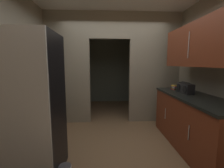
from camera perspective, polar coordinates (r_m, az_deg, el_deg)
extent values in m
plane|color=brown|center=(2.94, 2.47, -23.02)|extent=(20.00, 20.00, 0.00)
cube|color=gray|center=(3.99, -15.79, 5.41)|extent=(1.06, 0.12, 2.73)
cube|color=gray|center=(4.09, 15.26, 5.48)|extent=(1.26, 0.12, 2.73)
cube|color=gray|center=(4.00, -0.85, 20.78)|extent=(1.00, 0.12, 0.64)
cube|color=gray|center=(6.11, -0.62, 6.33)|extent=(3.32, 0.10, 2.73)
cube|color=gray|center=(5.18, -18.27, 5.74)|extent=(0.10, 2.21, 2.73)
cube|color=gray|center=(5.33, 17.53, 5.81)|extent=(0.10, 2.21, 2.73)
cube|color=black|center=(2.31, -28.96, -7.31)|extent=(0.84, 0.68, 1.87)
cube|color=#B7BABC|center=(2.01, -33.42, -9.74)|extent=(0.84, 0.03, 1.87)
cube|color=maroon|center=(3.13, 27.89, -12.82)|extent=(0.65, 1.97, 0.90)
cube|color=black|center=(3.01, 28.44, -4.38)|extent=(0.69, 1.97, 0.04)
cylinder|color=#B7BABC|center=(2.61, 26.38, -15.78)|extent=(0.01, 0.01, 0.22)
cylinder|color=#B7BABC|center=(3.34, 19.03, -10.28)|extent=(0.01, 0.01, 0.22)
cube|color=maroon|center=(2.97, 29.52, 12.41)|extent=(0.34, 1.77, 0.71)
cylinder|color=#B7BABC|center=(2.88, 26.38, 12.78)|extent=(0.01, 0.01, 0.43)
cube|color=black|center=(3.23, 25.37, -1.40)|extent=(0.14, 0.41, 0.19)
cylinder|color=#262626|center=(3.22, 25.48, 0.59)|extent=(0.02, 0.28, 0.02)
cylinder|color=black|center=(3.09, 25.17, -1.77)|extent=(0.01, 0.13, 0.13)
cylinder|color=black|center=(3.30, 23.20, -1.10)|extent=(0.01, 0.13, 0.13)
cube|color=red|center=(3.61, 22.24, -1.72)|extent=(0.14, 0.15, 0.02)
cube|color=#388C47|center=(3.60, 22.25, -1.46)|extent=(0.11, 0.15, 0.02)
cube|color=beige|center=(3.59, 22.23, -1.17)|extent=(0.10, 0.14, 0.02)
cube|color=#8C3893|center=(3.58, 22.29, -0.90)|extent=(0.11, 0.17, 0.01)
cube|color=gold|center=(3.59, 22.20, -0.59)|extent=(0.14, 0.14, 0.02)
cylinder|color=#4C4C51|center=(2.32, -16.97, -26.91)|extent=(0.16, 0.16, 0.01)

